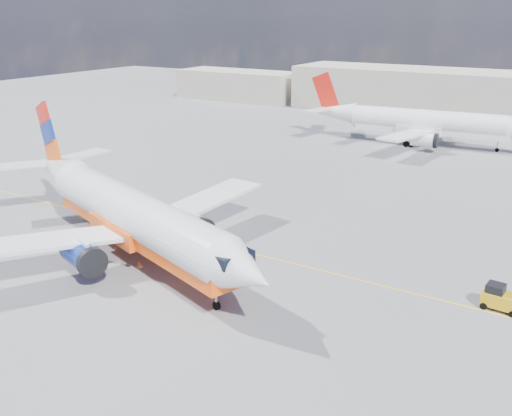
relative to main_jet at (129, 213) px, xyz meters
The scene contains 8 objects.
ground 7.49m from the main_jet, 18.66° to the left, with size 240.00×240.00×0.00m, color slate.
taxi_line 8.82m from the main_jet, 39.11° to the left, with size 70.00×0.15×0.01m, color yellow.
terminal_main 77.96m from the main_jet, 81.66° to the left, with size 70.00×14.00×8.00m, color beige.
terminal_annex 83.62m from the main_jet, 117.56° to the left, with size 26.00×10.00×6.00m, color beige.
main_jet is the anchor object (origin of this frame).
second_jet 50.88m from the main_jet, 81.50° to the left, with size 31.53×24.84×9.56m.
gse_tug 26.68m from the main_jet, 12.82° to the left, with size 2.40×1.59×1.64m.
traffic_cone 3.99m from the main_jet, 33.87° to the right, with size 0.36×0.36×0.51m.
Camera 1 is at (23.26, -31.76, 17.92)m, focal length 40.00 mm.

